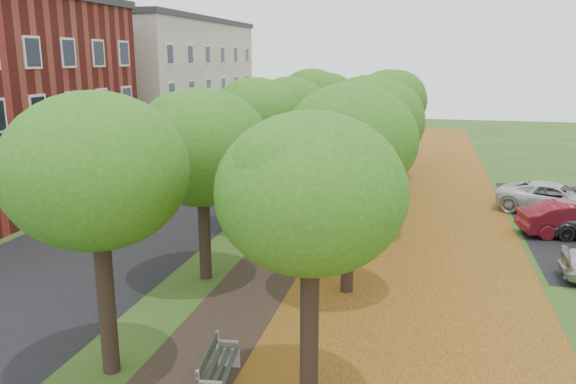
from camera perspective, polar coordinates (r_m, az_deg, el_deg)
The scene contains 10 objects.
ground at distance 13.78m, azimuth -9.13°, elevation -18.61°, with size 120.00×120.00×0.00m, color #2D4C19.
street_asphalt at distance 29.37m, azimuth -11.39°, elevation -1.12°, with size 8.00×70.00×0.01m, color black.
footpath at distance 27.12m, azimuth 3.15°, elevation -2.09°, with size 3.20×70.00×0.01m, color black.
leaf_verge at distance 26.70m, azimuth 13.76°, elevation -2.72°, with size 7.50×70.00×0.01m, color #A16B1D.
tree_row_west at distance 26.75m, azimuth -1.40°, elevation 7.61°, with size 4.13×34.13×6.32m.
tree_row_east at distance 25.92m, azimuth 8.98°, elevation 7.26°, with size 4.13×34.13×6.32m.
building_cream at distance 48.84m, azimuth -12.95°, elevation 10.74°, with size 10.30×20.30×10.40m.
bench at distance 13.34m, azimuth -7.16°, elevation -17.35°, with size 0.80×1.97×0.90m.
car_red at distance 26.23m, azimuth 27.05°, elevation -2.51°, with size 1.52×4.36×1.44m, color maroon.
car_white at distance 29.59m, azimuth 25.55°, elevation -0.64°, with size 2.43×5.27×1.47m, color silver.
Camera 1 is at (4.74, -10.69, 7.29)m, focal length 35.00 mm.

